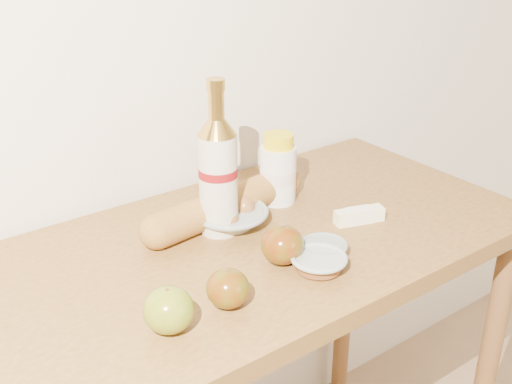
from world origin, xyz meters
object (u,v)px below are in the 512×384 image
Objects in this scene: table at (247,293)px; egg_bowl at (229,215)px; baguette at (226,204)px; bourbon_bottle at (218,173)px; cream_bottle at (278,171)px.

egg_bowl is at bearing 81.81° from table.
baguette reaches higher than egg_bowl.
baguette is (0.04, 0.03, -0.09)m from bourbon_bottle.
cream_bottle is at bearing 33.50° from table.
table is 0.19m from baguette.
egg_bowl is 0.48× the size of baguette.
baguette is (0.01, 0.02, 0.01)m from egg_bowl.
table is 5.85× the size of egg_bowl.
cream_bottle reaches higher than baguette.
table is 0.28m from cream_bottle.
bourbon_bottle is 1.56× the size of egg_bowl.
table is at bearing -54.02° from bourbon_bottle.
cream_bottle is (0.16, 0.11, 0.20)m from table.
table is 0.26m from bourbon_bottle.
cream_bottle reaches higher than table.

